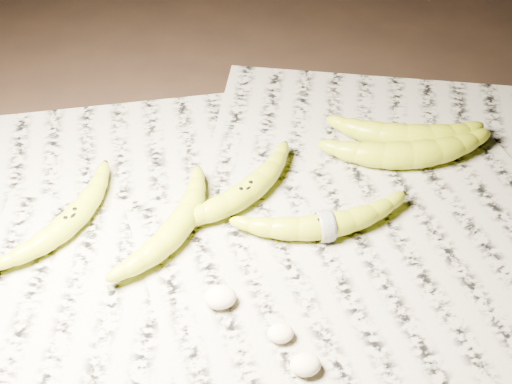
{
  "coord_description": "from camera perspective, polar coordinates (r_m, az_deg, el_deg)",
  "views": [
    {
      "loc": [
        -0.06,
        -0.63,
        0.69
      ],
      "look_at": [
        0.01,
        0.02,
        0.05
      ],
      "focal_mm": 50.0,
      "sensor_mm": 36.0,
      "label": 1
    }
  ],
  "objects": [
    {
      "name": "measuring_tape",
      "position": [
        0.91,
        5.57,
        -2.57
      ],
      "size": [
        0.01,
        0.04,
        0.04
      ],
      "primitive_type": "torus",
      "rotation": [
        0.0,
        1.57,
        0.1
      ],
      "color": "white",
      "rests_on": "newspaper_patch"
    },
    {
      "name": "banana_left_a",
      "position": [
        0.95,
        -14.63,
        -2.1
      ],
      "size": [
        0.15,
        0.18,
        0.03
      ],
      "primitive_type": null,
      "rotation": [
        0.0,
        0.0,
        0.94
      ],
      "color": "#C6CE19",
      "rests_on": "newspaper_patch"
    },
    {
      "name": "ground",
      "position": [
        0.94,
        -0.44,
        -2.86
      ],
      "size": [
        3.0,
        3.0,
        0.0
      ],
      "primitive_type": "plane",
      "color": "black",
      "rests_on": "ground"
    },
    {
      "name": "newspaper_patch",
      "position": [
        0.93,
        1.96,
        -3.29
      ],
      "size": [
        0.9,
        0.7,
        0.01
      ],
      "primitive_type": "cube",
      "color": "#A39F8C",
      "rests_on": "ground"
    },
    {
      "name": "banana_left_b",
      "position": [
        0.91,
        -6.35,
        -2.73
      ],
      "size": [
        0.15,
        0.19,
        0.04
      ],
      "primitive_type": null,
      "rotation": [
        0.0,
        0.0,
        1.01
      ],
      "color": "#C6CE19",
      "rests_on": "newspaper_patch"
    },
    {
      "name": "flesh_chunk_b",
      "position": [
        0.8,
        3.99,
        -13.47
      ],
      "size": [
        0.03,
        0.03,
        0.02
      ],
      "primitive_type": "ellipsoid",
      "color": "beige",
      "rests_on": "newspaper_patch"
    },
    {
      "name": "banana_upper_b",
      "position": [
        1.06,
        11.91,
        4.51
      ],
      "size": [
        0.2,
        0.1,
        0.04
      ],
      "primitive_type": null,
      "rotation": [
        0.0,
        0.0,
        -0.18
      ],
      "color": "#C6CE19",
      "rests_on": "newspaper_patch"
    },
    {
      "name": "banana_upper_a",
      "position": [
        1.03,
        12.25,
        3.08
      ],
      "size": [
        0.21,
        0.07,
        0.04
      ],
      "primitive_type": null,
      "rotation": [
        0.0,
        0.0,
        -0.0
      ],
      "color": "#C6CE19",
      "rests_on": "newspaper_patch"
    },
    {
      "name": "flesh_chunk_c",
      "position": [
        0.82,
        1.99,
        -11.07
      ],
      "size": [
        0.03,
        0.03,
        0.02
      ],
      "primitive_type": "ellipsoid",
      "color": "beige",
      "rests_on": "newspaper_patch"
    },
    {
      "name": "flesh_chunk_a",
      "position": [
        0.84,
        -2.9,
        -8.24
      ],
      "size": [
        0.04,
        0.03,
        0.02
      ],
      "primitive_type": "ellipsoid",
      "color": "beige",
      "rests_on": "newspaper_patch"
    },
    {
      "name": "banana_center",
      "position": [
        0.95,
        -0.91,
        0.04
      ],
      "size": [
        0.18,
        0.16,
        0.04
      ],
      "primitive_type": null,
      "rotation": [
        0.0,
        0.0,
        0.67
      ],
      "color": "#C6CE19",
      "rests_on": "newspaper_patch"
    },
    {
      "name": "banana_taped",
      "position": [
        0.91,
        5.57,
        -2.57
      ],
      "size": [
        0.21,
        0.07,
        0.03
      ],
      "primitive_type": null,
      "rotation": [
        0.0,
        0.0,
        0.1
      ],
      "color": "#C6CE19",
      "rests_on": "newspaper_patch"
    }
  ]
}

